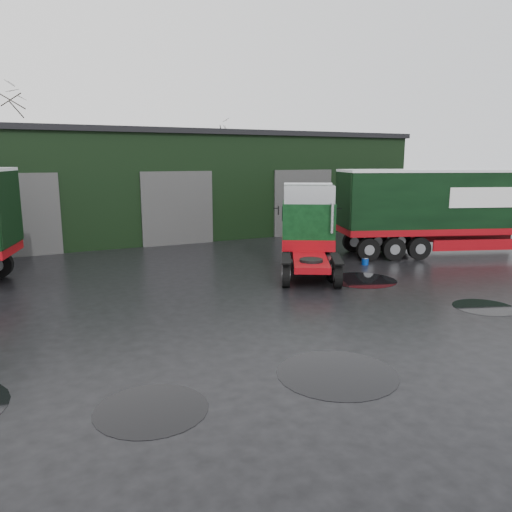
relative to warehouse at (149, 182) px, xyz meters
The scene contains 11 objects.
ground 20.35m from the warehouse, 95.71° to the right, with size 100.00×100.00×0.00m, color black.
warehouse is the anchor object (origin of this frame).
hero_tractor 15.76m from the warehouse, 80.84° to the right, with size 2.47×5.82×3.62m, color black, non-canonical shape.
lorry_right 19.10m from the warehouse, 51.86° to the right, with size 2.77×15.98×4.20m, color silver, non-canonical shape.
wash_bucket 16.32m from the warehouse, 68.81° to the right, with size 0.30×0.30×0.28m, color #062F94.
tree_back_a 12.90m from the warehouse, 128.66° to the left, with size 4.40×4.40×9.50m, color black, non-canonical shape.
tree_back_b 12.82m from the warehouse, 51.34° to the left, with size 4.40×4.40×7.50m, color black, non-canonical shape.
puddle_0 24.19m from the warehouse, 94.98° to the right, with size 2.68×2.68×0.01m, color black.
puddle_1 17.91m from the warehouse, 77.38° to the right, with size 2.69×2.69×0.01m, color black.
puddle_3 22.65m from the warehouse, 76.93° to the right, with size 1.93×1.93×0.01m, color black.
puddle_4 24.64m from the warehouse, 104.61° to the right, with size 2.17×2.17×0.01m, color black.
Camera 1 is at (-6.25, -12.31, 4.65)m, focal length 35.00 mm.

